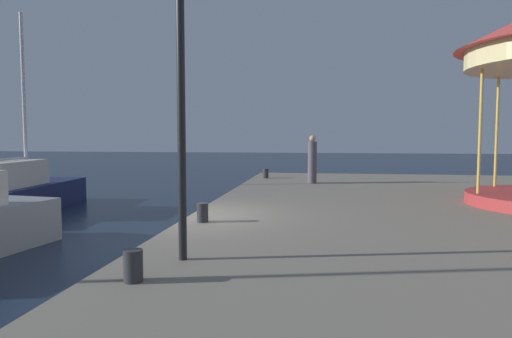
% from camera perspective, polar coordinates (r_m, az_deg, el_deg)
% --- Properties ---
extents(ground_plane, '(120.00, 120.00, 0.00)m').
position_cam_1_polar(ground_plane, '(10.70, -8.24, -9.97)').
color(ground_plane, '#162338').
extents(sailboat_navy, '(2.69, 6.47, 6.89)m').
position_cam_1_polar(sailboat_navy, '(17.38, -28.25, -2.68)').
color(sailboat_navy, '#19214C').
rests_on(sailboat_navy, ground).
extents(lamp_post_mid_promenade, '(0.36, 0.36, 4.31)m').
position_cam_1_polar(lamp_post_mid_promenade, '(6.71, -9.46, 13.90)').
color(lamp_post_mid_promenade, black).
rests_on(lamp_post_mid_promenade, quay_dock).
extents(bollard_north, '(0.24, 0.24, 0.40)m').
position_cam_1_polar(bollard_north, '(19.39, 1.23, -0.57)').
color(bollard_north, '#2D2D33').
rests_on(bollard_north, quay_dock).
extents(bollard_center, '(0.24, 0.24, 0.40)m').
position_cam_1_polar(bollard_center, '(5.95, -15.16, -11.64)').
color(bollard_center, '#2D2D33').
rests_on(bollard_center, quay_dock).
extents(bollard_south, '(0.24, 0.24, 0.40)m').
position_cam_1_polar(bollard_south, '(9.63, -6.73, -5.45)').
color(bollard_south, '#2D2D33').
rests_on(bollard_south, quay_dock).
extents(person_mid_promenade, '(0.34, 0.34, 1.83)m').
position_cam_1_polar(person_mid_promenade, '(17.48, 7.08, 1.04)').
color(person_mid_promenade, '#514C56').
rests_on(person_mid_promenade, quay_dock).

